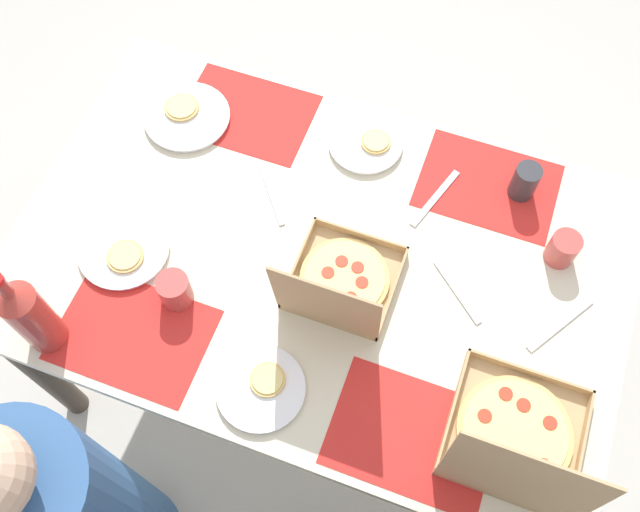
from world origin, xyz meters
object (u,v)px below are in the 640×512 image
(pizza_box_corner_left, at_px, (341,284))
(plate_near_left, at_px, (262,388))
(plate_near_right, at_px, (187,116))
(soda_bottle, at_px, (30,315))
(plate_far_right, at_px, (124,250))
(cup_clear_left, at_px, (563,249))
(pizza_box_edge_far, at_px, (516,442))
(cup_dark, at_px, (175,290))
(cup_red, at_px, (525,182))
(plate_middle, at_px, (367,144))

(pizza_box_corner_left, distance_m, plate_near_left, 0.31)
(plate_near_right, xyz_separation_m, plate_near_left, (-0.49, 0.64, -0.00))
(soda_bottle, bearing_deg, plate_far_right, -103.47)
(plate_near_left, xyz_separation_m, cup_clear_left, (-0.57, -0.57, 0.03))
(soda_bottle, bearing_deg, cup_clear_left, -150.20)
(plate_near_right, bearing_deg, plate_far_right, 93.97)
(pizza_box_edge_far, bearing_deg, cup_dark, -5.04)
(pizza_box_edge_far, distance_m, plate_near_left, 0.57)
(pizza_box_edge_far, height_order, plate_near_right, pizza_box_edge_far)
(cup_clear_left, height_order, cup_red, cup_red)
(pizza_box_edge_far, relative_size, plate_far_right, 1.43)
(plate_near_right, xyz_separation_m, soda_bottle, (0.03, 0.70, 0.12))
(plate_near_right, relative_size, plate_far_right, 1.03)
(pizza_box_edge_far, bearing_deg, cup_red, -79.02)
(plate_near_left, bearing_deg, plate_middle, -90.98)
(plate_middle, distance_m, soda_bottle, 0.96)
(plate_near_right, bearing_deg, soda_bottle, 87.31)
(plate_near_left, distance_m, plate_middle, 0.73)
(plate_near_left, height_order, soda_bottle, soda_bottle)
(plate_near_left, height_order, cup_dark, cup_dark)
(cup_dark, bearing_deg, soda_bottle, 38.84)
(pizza_box_edge_far, height_order, cup_clear_left, pizza_box_edge_far)
(plate_far_right, xyz_separation_m, cup_dark, (-0.18, 0.07, 0.03))
(plate_near_right, bearing_deg, plate_middle, -170.45)
(soda_bottle, bearing_deg, pizza_box_corner_left, -150.35)
(cup_clear_left, bearing_deg, plate_far_right, 19.39)
(soda_bottle, bearing_deg, cup_red, -140.88)
(plate_near_right, height_order, cup_red, cup_red)
(cup_dark, height_order, cup_red, cup_red)
(pizza_box_edge_far, bearing_deg, plate_near_left, 6.82)
(plate_far_right, relative_size, cup_red, 2.26)
(pizza_box_corner_left, bearing_deg, cup_red, -128.92)
(pizza_box_edge_far, height_order, cup_dark, pizza_box_edge_far)
(plate_near_left, bearing_deg, plate_near_right, -52.82)
(plate_near_left, distance_m, plate_far_right, 0.50)
(pizza_box_corner_left, height_order, plate_near_left, pizza_box_corner_left)
(cup_clear_left, bearing_deg, plate_middle, -15.81)
(plate_far_right, relative_size, cup_dark, 2.64)
(plate_near_left, bearing_deg, pizza_box_corner_left, -106.61)
(plate_near_left, distance_m, cup_dark, 0.32)
(plate_far_right, distance_m, cup_red, 1.04)
(plate_middle, distance_m, plate_far_right, 0.70)
(pizza_box_edge_far, xyz_separation_m, plate_middle, (0.55, -0.66, -0.04))
(plate_middle, relative_size, soda_bottle, 0.63)
(cup_red, bearing_deg, cup_dark, 39.21)
(cup_dark, bearing_deg, plate_near_left, 153.06)
(plate_middle, bearing_deg, cup_red, 179.63)
(cup_clear_left, bearing_deg, soda_bottle, 29.80)
(plate_near_left, distance_m, soda_bottle, 0.54)
(plate_near_right, bearing_deg, cup_red, -174.96)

